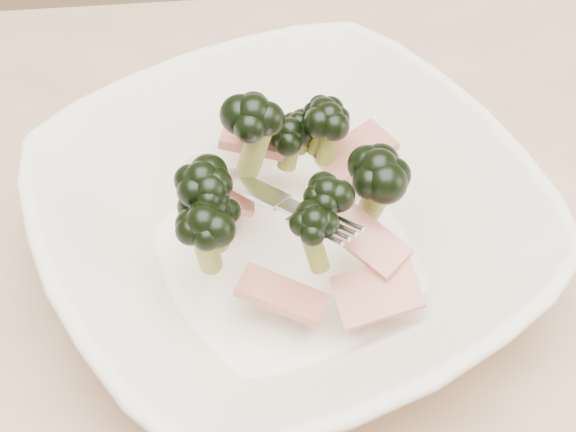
% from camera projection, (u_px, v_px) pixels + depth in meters
% --- Properties ---
extents(broccoli_dish, '(0.41, 0.41, 0.12)m').
position_uv_depth(broccoli_dish, '(287.00, 223.00, 0.52)').
color(broccoli_dish, beige).
rests_on(broccoli_dish, dining_table).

